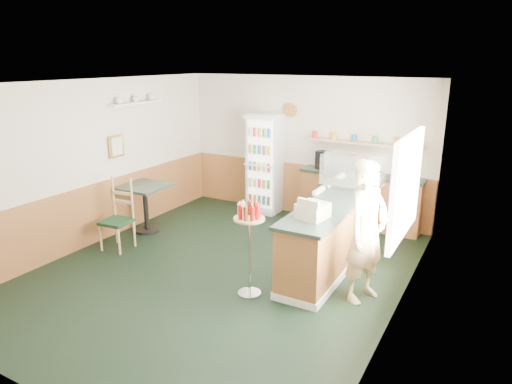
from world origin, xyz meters
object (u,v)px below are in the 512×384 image
Objects in this scene: drinks_fridge at (265,163)px; display_case at (353,172)px; shopkeeper at (367,232)px; cash_register at (313,211)px; cafe_table at (145,199)px; cafe_chair at (120,212)px; condiment_stand at (249,234)px.

display_case is at bearing -24.45° from drinks_fridge.
drinks_fridge is 3.76m from shopkeeper.
cash_register is (0.00, -1.65, -0.17)m from display_case.
drinks_fridge is 1.08× the size of shopkeeper.
cafe_table is (-3.40, -1.11, -0.67)m from display_case.
cash_register reaches higher than cafe_chair.
cafe_chair is (-3.27, -1.84, -0.67)m from display_case.
cash_register is at bearing -51.14° from drinks_fridge.
drinks_fridge is 3.06m from cafe_chair.
cash_register is 0.29× the size of condiment_stand.
display_case reaches higher than cash_register.
display_case is at bearing 18.04° from cafe_table.
display_case is (2.09, -0.95, 0.29)m from drinks_fridge.
cafe_table is 0.73× the size of cafe_chair.
cash_register is at bearing -1.57° from cafe_chair.
cafe_chair is at bearing 172.38° from condiment_stand.
cash_register is at bearing 40.69° from condiment_stand.
drinks_fridge is 2.30× the size of cafe_table.
cash_register is 0.20× the size of shopkeeper.
display_case is 0.81× the size of cafe_chair.
cash_register reaches higher than cafe_table.
shopkeeper is (0.70, 0.08, -0.19)m from cash_register.
display_case is at bearing 100.03° from cash_register.
condiment_stand is (1.46, -3.15, -0.14)m from drinks_fridge.
drinks_fridge reaches higher than condiment_stand.
cafe_table is at bearing 104.36° from shopkeeper.
cafe_table is (-1.31, -2.06, -0.38)m from drinks_fridge.
cafe_chair is at bearing -80.00° from cafe_table.
cafe_table is 0.75m from cafe_chair.
cafe_table is at bearing -179.00° from cash_register.
drinks_fridge is 1.58× the size of condiment_stand.
drinks_fridge reaches higher than cash_register.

